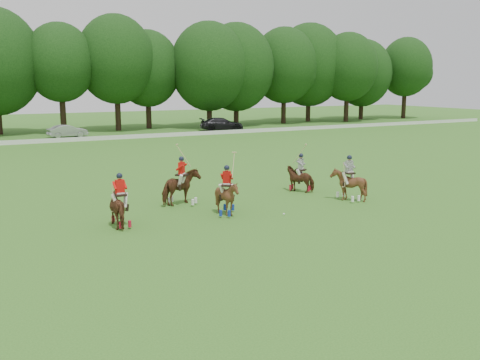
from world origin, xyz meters
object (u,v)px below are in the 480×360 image
polo_red_b (182,187)px  polo_stripe_a (300,178)px  polo_red_c (227,197)px  car_right (222,124)px  polo_ball (284,214)px  polo_stripe_b (348,184)px  car_mid (67,131)px  polo_red_a (121,207)px

polo_red_b → polo_stripe_a: size_ratio=1.11×
polo_red_c → polo_stripe_a: bearing=25.6°
car_right → polo_stripe_a: 38.44m
polo_red_b → polo_ball: polo_red_b is taller
polo_stripe_a → polo_stripe_b: (0.88, -3.11, 0.10)m
polo_red_c → polo_ball: 2.76m
car_mid → polo_red_a: 39.16m
polo_ball → polo_stripe_a: bearing=48.1°
polo_red_b → car_mid: bearing=88.6°
polo_red_c → polo_stripe_a: polo_red_c is taller
car_right → polo_ball: bearing=172.5°
polo_red_a → polo_stripe_b: 11.82m
car_right → polo_stripe_b: polo_stripe_b is taller
polo_stripe_b → polo_stripe_a: bearing=105.8°
car_right → polo_stripe_b: 41.13m
car_mid → polo_red_b: (-0.90, -36.30, 0.20)m
polo_stripe_a → polo_red_a: bearing=-166.8°
car_mid → polo_ball: (2.50, -40.44, -0.65)m
car_mid → car_right: bearing=-97.8°
polo_red_a → polo_red_c: polo_red_c is taller
polo_stripe_b → polo_red_b: bearing=158.8°
polo_stripe_a → polo_ball: size_ratio=29.95×
polo_red_a → polo_ball: bearing=-12.3°
car_right → polo_red_c: (-18.68, -39.19, 0.05)m
polo_red_b → polo_stripe_b: (8.00, -3.11, -0.03)m
car_right → polo_stripe_a: bearing=175.3°
car_right → polo_red_c: 43.41m
car_right → polo_red_c: polo_red_c is taller
polo_stripe_b → polo_ball: bearing=-167.3°
polo_stripe_a → polo_ball: 5.62m
car_mid → polo_stripe_b: bearing=-177.6°
car_mid → car_right: size_ratio=0.77×
car_mid → polo_ball: car_mid is taller
polo_stripe_a → polo_stripe_b: bearing=-74.2°
polo_ball → polo_red_c: bearing=151.6°
polo_red_c → polo_ball: (2.32, -1.26, -0.80)m
polo_red_a → polo_ball: polo_red_a is taller
polo_stripe_a → car_mid: bearing=99.7°
car_mid → polo_stripe_a: (6.22, -36.30, 0.07)m
car_mid → polo_stripe_b: (7.10, -39.41, 0.17)m
polo_red_a → polo_red_b: (3.81, 2.57, 0.06)m
polo_red_c → polo_stripe_b: bearing=-1.8°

